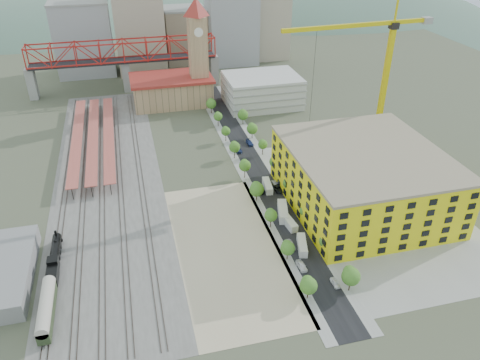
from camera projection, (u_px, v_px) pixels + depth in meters
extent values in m
plane|color=#474C38|center=(218.00, 189.00, 157.59)|extent=(400.00, 400.00, 0.00)
cube|color=#605E59|center=(108.00, 177.00, 164.54)|extent=(36.00, 165.00, 0.06)
cube|color=tan|center=(228.00, 248.00, 130.49)|extent=(28.00, 67.00, 0.06)
cube|color=black|center=(252.00, 162.00, 173.45)|extent=(12.00, 170.00, 0.06)
cube|color=gray|center=(238.00, 164.00, 172.29)|extent=(3.00, 170.00, 0.04)
cube|color=gray|center=(266.00, 161.00, 174.61)|extent=(3.00, 170.00, 0.04)
cube|color=gray|center=(368.00, 202.00, 150.42)|extent=(50.00, 90.00, 0.06)
cube|color=#382B23|center=(64.00, 182.00, 161.37)|extent=(0.12, 160.00, 0.18)
cube|color=#382B23|center=(69.00, 181.00, 161.67)|extent=(0.12, 160.00, 0.18)
cube|color=#382B23|center=(82.00, 179.00, 162.64)|extent=(0.12, 160.00, 0.18)
cube|color=#382B23|center=(87.00, 179.00, 162.94)|extent=(0.12, 160.00, 0.18)
cube|color=#382B23|center=(100.00, 177.00, 163.90)|extent=(0.12, 160.00, 0.18)
cube|color=#382B23|center=(104.00, 177.00, 164.21)|extent=(0.12, 160.00, 0.18)
cube|color=#382B23|center=(118.00, 175.00, 165.17)|extent=(0.12, 160.00, 0.18)
cube|color=#382B23|center=(122.00, 175.00, 165.48)|extent=(0.12, 160.00, 0.18)
cube|color=#382B23|center=(138.00, 173.00, 166.65)|extent=(0.12, 160.00, 0.18)
cube|color=#382B23|center=(142.00, 172.00, 166.96)|extent=(0.12, 160.00, 0.18)
cube|color=#B85246|center=(77.00, 137.00, 183.09)|extent=(4.00, 80.00, 0.25)
cylinder|color=black|center=(78.00, 142.00, 184.11)|extent=(0.24, 0.24, 4.00)
cube|color=#B85246|center=(93.00, 135.00, 184.36)|extent=(4.00, 80.00, 0.25)
cylinder|color=black|center=(94.00, 140.00, 185.38)|extent=(0.24, 0.24, 4.00)
cube|color=#B85246|center=(109.00, 134.00, 185.63)|extent=(4.00, 80.00, 0.25)
cylinder|color=black|center=(109.00, 138.00, 186.65)|extent=(0.24, 0.24, 4.00)
cube|color=tan|center=(172.00, 91.00, 221.76)|extent=(36.00, 22.00, 12.00)
cube|color=maroon|center=(171.00, 78.00, 218.44)|extent=(38.00, 24.00, 1.20)
cube|color=tan|center=(198.00, 61.00, 215.68)|extent=(8.00, 8.00, 40.00)
cylinder|color=white|center=(199.00, 32.00, 205.11)|extent=(4.00, 0.30, 4.00)
cube|color=silver|center=(262.00, 90.00, 219.92)|extent=(34.00, 26.00, 14.00)
cube|color=gray|center=(32.00, 84.00, 226.42)|extent=(4.00, 6.00, 15.00)
cube|color=gray|center=(214.00, 70.00, 245.44)|extent=(4.00, 6.00, 15.00)
cube|color=gray|center=(127.00, 76.00, 235.93)|extent=(4.00, 6.00, 15.00)
cube|color=black|center=(125.00, 61.00, 231.84)|extent=(90.00, 9.00, 1.00)
cube|color=#FFFA15|center=(363.00, 180.00, 145.20)|extent=(44.00, 50.00, 18.00)
cube|color=gray|center=(367.00, 153.00, 140.39)|extent=(44.60, 50.60, 0.80)
cube|color=#9EA0A3|center=(84.00, 39.00, 254.97)|extent=(30.00, 25.00, 38.00)
cube|color=#B2A58C|center=(139.00, 25.00, 253.57)|extent=(26.00, 22.00, 52.00)
cube|color=gray|center=(185.00, 36.00, 277.39)|extent=(24.00, 24.00, 30.00)
cube|color=#9EA0A3|center=(231.00, 10.00, 266.88)|extent=(28.00, 22.00, 60.00)
cube|color=#B2A58C|center=(269.00, 21.00, 280.21)|extent=(22.00, 20.00, 44.00)
cube|color=brown|center=(160.00, 36.00, 283.79)|extent=(20.00, 20.00, 26.00)
ellipsoid|color=#4C6B59|center=(63.00, 112.00, 392.03)|extent=(396.00, 216.00, 180.00)
ellipsoid|color=#4C6B59|center=(205.00, 124.00, 429.65)|extent=(484.00, 264.00, 220.00)
ellipsoid|color=#4C6B59|center=(328.00, 90.00, 443.76)|extent=(418.00, 228.00, 190.00)
cylinder|color=black|center=(55.00, 249.00, 126.58)|extent=(2.42, 11.63, 2.42)
cube|color=black|center=(53.00, 263.00, 121.24)|extent=(2.71, 2.91, 3.10)
cylinder|color=black|center=(56.00, 233.00, 129.73)|extent=(0.68, 0.68, 1.55)
sphere|color=black|center=(55.00, 241.00, 127.55)|extent=(0.97, 0.97, 0.97)
cone|color=black|center=(58.00, 239.00, 132.81)|extent=(2.52, 1.55, 2.52)
cube|color=black|center=(52.00, 276.00, 117.90)|extent=(2.71, 5.81, 2.71)
cube|color=#24331C|center=(47.00, 311.00, 107.42)|extent=(2.81, 17.44, 3.10)
cylinder|color=#ADA899|center=(46.00, 306.00, 106.58)|extent=(3.00, 17.44, 3.00)
cube|color=#D9C30E|center=(382.00, 97.00, 166.17)|extent=(1.68, 1.68, 47.22)
cube|color=black|center=(394.00, 26.00, 153.55)|extent=(2.62, 2.62, 2.10)
cube|color=#D9C30E|center=(340.00, 27.00, 147.76)|extent=(39.88, 3.79, 1.26)
cube|color=#D9C30E|center=(411.00, 21.00, 154.68)|extent=(12.65, 2.06, 1.26)
cube|color=gray|center=(427.00, 20.00, 156.45)|extent=(3.31, 2.82, 2.10)
cube|color=#D9C30E|center=(397.00, 9.00, 150.87)|extent=(0.52, 0.52, 8.40)
cube|color=silver|center=(302.00, 245.00, 129.78)|extent=(4.39, 8.86, 2.35)
cube|color=silver|center=(288.00, 222.00, 139.27)|extent=(3.23, 8.80, 2.35)
cube|color=silver|center=(283.00, 212.00, 143.50)|extent=(5.11, 10.55, 2.79)
cube|color=silver|center=(267.00, 186.00, 156.94)|extent=(3.25, 8.80, 2.35)
imported|color=white|center=(302.00, 266.00, 122.99)|extent=(2.17, 4.78, 1.59)
imported|color=#96969B|center=(290.00, 245.00, 130.60)|extent=(1.96, 4.64, 1.49)
imported|color=black|center=(260.00, 190.00, 155.70)|extent=(3.04, 5.64, 1.50)
imported|color=navy|center=(238.00, 150.00, 180.83)|extent=(2.89, 5.55, 1.54)
imported|color=white|center=(335.00, 283.00, 117.64)|extent=(1.64, 3.87, 1.31)
imported|color=#96979B|center=(275.00, 184.00, 158.66)|extent=(2.10, 4.67, 1.49)
imported|color=black|center=(278.00, 189.00, 156.25)|extent=(3.41, 5.88, 1.54)
imported|color=navy|center=(250.00, 143.00, 186.02)|extent=(2.43, 5.18, 1.46)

